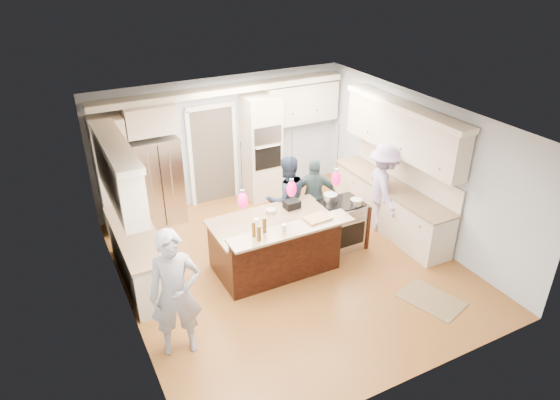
# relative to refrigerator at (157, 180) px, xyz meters

# --- Properties ---
(ground_plane) EXTENTS (6.00, 6.00, 0.00)m
(ground_plane) POSITION_rel_refrigerator_xyz_m (1.55, -2.64, -0.90)
(ground_plane) COLOR #B06930
(ground_plane) RESTS_ON ground
(room_shell) EXTENTS (5.54, 6.04, 2.72)m
(room_shell) POSITION_rel_refrigerator_xyz_m (1.55, -2.64, 0.92)
(room_shell) COLOR #B2BCC6
(room_shell) RESTS_ON ground
(refrigerator) EXTENTS (0.90, 0.70, 1.80)m
(refrigerator) POSITION_rel_refrigerator_xyz_m (0.00, 0.00, 0.00)
(refrigerator) COLOR #B7B7BC
(refrigerator) RESTS_ON ground
(oven_column) EXTENTS (0.72, 0.69, 2.30)m
(oven_column) POSITION_rel_refrigerator_xyz_m (2.30, 0.03, 0.25)
(oven_column) COLOR beige
(oven_column) RESTS_ON ground
(back_upper_cabinets) EXTENTS (5.30, 0.61, 2.54)m
(back_upper_cabinets) POSITION_rel_refrigerator_xyz_m (0.80, 0.12, 0.77)
(back_upper_cabinets) COLOR beige
(back_upper_cabinets) RESTS_ON ground
(right_counter_run) EXTENTS (0.64, 3.10, 2.51)m
(right_counter_run) POSITION_rel_refrigerator_xyz_m (3.99, -2.34, 0.16)
(right_counter_run) COLOR beige
(right_counter_run) RESTS_ON ground
(left_cabinets) EXTENTS (0.64, 2.30, 2.51)m
(left_cabinets) POSITION_rel_refrigerator_xyz_m (-0.89, -1.84, 0.16)
(left_cabinets) COLOR beige
(left_cabinets) RESTS_ON ground
(kitchen_island) EXTENTS (2.10, 1.46, 1.12)m
(kitchen_island) POSITION_rel_refrigerator_xyz_m (1.30, -2.57, -0.42)
(kitchen_island) COLOR black
(kitchen_island) RESTS_ON ground
(island_range) EXTENTS (0.82, 0.71, 0.92)m
(island_range) POSITION_rel_refrigerator_xyz_m (2.71, -2.49, -0.44)
(island_range) COLOR #B7B7BC
(island_range) RESTS_ON ground
(pendant_lights) EXTENTS (1.75, 0.15, 1.03)m
(pendant_lights) POSITION_rel_refrigerator_xyz_m (1.30, -3.15, 0.90)
(pendant_lights) COLOR black
(pendant_lights) RESTS_ON ground
(person_bar_end) EXTENTS (0.78, 0.60, 1.91)m
(person_bar_end) POSITION_rel_refrigerator_xyz_m (-0.75, -3.70, 0.05)
(person_bar_end) COLOR gray
(person_bar_end) RESTS_ON ground
(person_far_left) EXTENTS (0.86, 0.68, 1.69)m
(person_far_left) POSITION_rel_refrigerator_xyz_m (1.95, -1.79, -0.05)
(person_far_left) COLOR #28344E
(person_far_left) RESTS_ON ground
(person_far_right) EXTENTS (0.97, 0.72, 1.53)m
(person_far_right) POSITION_rel_refrigerator_xyz_m (2.55, -1.79, -0.13)
(person_far_right) COLOR #435B5D
(person_far_right) RESTS_ON ground
(person_range_side) EXTENTS (1.01, 1.30, 1.78)m
(person_range_side) POSITION_rel_refrigerator_xyz_m (3.79, -2.32, -0.01)
(person_range_side) COLOR #A48DBE
(person_range_side) RESTS_ON ground
(floor_rug) EXTENTS (0.91, 1.10, 0.01)m
(floor_rug) POSITION_rel_refrigerator_xyz_m (3.13, -4.53, -0.89)
(floor_rug) COLOR olive
(floor_rug) RESTS_ON ground
(water_bottle) EXTENTS (0.09, 0.09, 0.30)m
(water_bottle) POSITION_rel_refrigerator_xyz_m (0.72, -3.13, 0.37)
(water_bottle) COLOR silver
(water_bottle) RESTS_ON kitchen_island
(beer_bottle_a) EXTENTS (0.08, 0.08, 0.26)m
(beer_bottle_a) POSITION_rel_refrigerator_xyz_m (0.68, -3.12, 0.35)
(beer_bottle_a) COLOR #4B300D
(beer_bottle_a) RESTS_ON kitchen_island
(beer_bottle_b) EXTENTS (0.07, 0.07, 0.25)m
(beer_bottle_b) POSITION_rel_refrigerator_xyz_m (0.69, -3.26, 0.35)
(beer_bottle_b) COLOR #4B300D
(beer_bottle_b) RESTS_ON kitchen_island
(beer_bottle_c) EXTENTS (0.08, 0.08, 0.26)m
(beer_bottle_c) POSITION_rel_refrigerator_xyz_m (0.87, -3.08, 0.35)
(beer_bottle_c) COLOR #4B300D
(beer_bottle_c) RESTS_ON kitchen_island
(drink_can) EXTENTS (0.08, 0.08, 0.12)m
(drink_can) POSITION_rel_refrigerator_xyz_m (1.16, -3.19, 0.28)
(drink_can) COLOR #B7B7BC
(drink_can) RESTS_ON kitchen_island
(cutting_board) EXTENTS (0.43, 0.32, 0.03)m
(cutting_board) POSITION_rel_refrigerator_xyz_m (1.81, -3.11, 0.24)
(cutting_board) COLOR tan
(cutting_board) RESTS_ON kitchen_island
(pot_large) EXTENTS (0.25, 0.25, 0.15)m
(pot_large) POSITION_rel_refrigerator_xyz_m (2.53, -2.37, 0.09)
(pot_large) COLOR #B7B7BC
(pot_large) RESTS_ON island_range
(pot_small) EXTENTS (0.21, 0.21, 0.11)m
(pot_small) POSITION_rel_refrigerator_xyz_m (2.88, -2.68, 0.07)
(pot_small) COLOR #B7B7BC
(pot_small) RESTS_ON island_range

